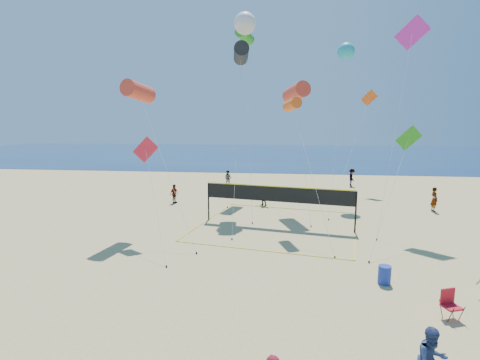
# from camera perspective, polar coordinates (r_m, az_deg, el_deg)

# --- Properties ---
(ocean) EXTENTS (140.00, 50.00, 0.03)m
(ocean) POSITION_cam_1_polar(r_m,az_deg,el_deg) (72.13, 6.53, 3.88)
(ocean) COLOR navy
(ocean) RESTS_ON ground
(far_person_0) EXTENTS (0.72, 1.00, 1.57)m
(far_person_0) POSITION_cam_1_polar(r_m,az_deg,el_deg) (31.25, -10.00, -2.08)
(far_person_0) COLOR gray
(far_person_0) RESTS_ON ground
(far_person_1) EXTENTS (1.36, 1.17, 1.48)m
(far_person_1) POSITION_cam_1_polar(r_m,az_deg,el_deg) (30.00, 3.64, -2.53)
(far_person_1) COLOR gray
(far_person_1) RESTS_ON ground
(far_person_2) EXTENTS (0.54, 0.73, 1.84)m
(far_person_2) POSITION_cam_1_polar(r_m,az_deg,el_deg) (31.61, 27.48, -2.64)
(far_person_2) COLOR gray
(far_person_2) RESTS_ON ground
(far_person_3) EXTENTS (0.84, 0.68, 1.63)m
(far_person_3) POSITION_cam_1_polar(r_m,az_deg,el_deg) (38.37, -1.82, 0.24)
(far_person_3) COLOR gray
(far_person_3) RESTS_ON ground
(far_person_4) EXTENTS (0.71, 1.18, 1.79)m
(far_person_4) POSITION_cam_1_polar(r_m,az_deg,el_deg) (40.05, 16.66, 0.35)
(far_person_4) COLOR gray
(far_person_4) RESTS_ON ground
(camp_chair) EXTENTS (0.71, 0.82, 1.16)m
(camp_chair) POSITION_cam_1_polar(r_m,az_deg,el_deg) (15.60, 29.33, -15.92)
(camp_chair) COLOR #B01420
(camp_chair) RESTS_ON ground
(trash_barrel) EXTENTS (0.67, 0.67, 0.79)m
(trash_barrel) POSITION_cam_1_polar(r_m,az_deg,el_deg) (17.44, 21.15, -13.32)
(trash_barrel) COLOR navy
(trash_barrel) RESTS_ON ground
(volleyball_net) EXTENTS (11.50, 11.38, 2.64)m
(volleyball_net) POSITION_cam_1_polar(r_m,az_deg,el_deg) (24.25, 5.81, -2.82)
(volleyball_net) COLOR black
(volleyball_net) RESTS_ON ground
(kite_0) EXTENTS (5.27, 5.74, 9.22)m
(kite_0) POSITION_cam_1_polar(r_m,az_deg,el_deg) (24.19, -15.22, 12.88)
(kite_0) COLOR red
(kite_0) RESTS_ON ground
(kite_1) EXTENTS (1.46, 9.93, 12.45)m
(kite_1) POSITION_cam_1_polar(r_m,az_deg,el_deg) (29.56, 0.17, 18.73)
(kite_1) COLOR black
(kite_1) RESTS_ON ground
(kite_2) EXTENTS (2.83, 6.56, 8.21)m
(kite_2) POSITION_cam_1_polar(r_m,az_deg,el_deg) (23.92, 7.96, 11.25)
(kite_2) COLOR #DF5518
(kite_2) RESTS_ON ground
(kite_3) EXTENTS (3.28, 4.58, 5.95)m
(kite_3) POSITION_cam_1_polar(r_m,az_deg,el_deg) (21.85, -14.06, 3.77)
(kite_3) COLOR red
(kite_3) RESTS_ON ground
(kite_4) EXTENTS (3.83, 5.18, 6.55)m
(kite_4) POSITION_cam_1_polar(r_m,az_deg,el_deg) (23.72, 24.07, 5.02)
(kite_4) COLOR #28911C
(kite_4) RESTS_ON ground
(kite_5) EXTENTS (3.58, 4.57, 13.30)m
(kite_5) POSITION_cam_1_polar(r_m,az_deg,el_deg) (27.17, 24.61, 18.79)
(kite_5) COLOR #D128AD
(kite_5) RESTS_ON ground
(kite_6) EXTENTS (2.26, 7.00, 14.89)m
(kite_6) POSITION_cam_1_polar(r_m,az_deg,el_deg) (30.84, 0.77, 22.74)
(kite_6) COLOR silver
(kite_6) RESTS_ON ground
(kite_7) EXTENTS (2.62, 8.56, 13.14)m
(kite_7) POSITION_cam_1_polar(r_m,az_deg,el_deg) (34.05, 15.87, 18.35)
(kite_7) COLOR teal
(kite_7) RESTS_ON ground
(kite_8) EXTENTS (1.63, 8.01, 14.87)m
(kite_8) POSITION_cam_1_polar(r_m,az_deg,el_deg) (35.81, 0.72, 21.13)
(kite_8) COLOR #28911C
(kite_8) RESTS_ON ground
(kite_9) EXTENTS (4.67, 7.27, 9.60)m
(kite_9) POSITION_cam_1_polar(r_m,az_deg,el_deg) (37.53, 18.82, 10.92)
(kite_9) COLOR #DF5518
(kite_9) RESTS_ON ground
(kite_10) EXTENTS (2.09, 6.59, 9.58)m
(kite_10) POSITION_cam_1_polar(r_m,az_deg,el_deg) (28.76, 8.55, 13.04)
(kite_10) COLOR red
(kite_10) RESTS_ON ground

